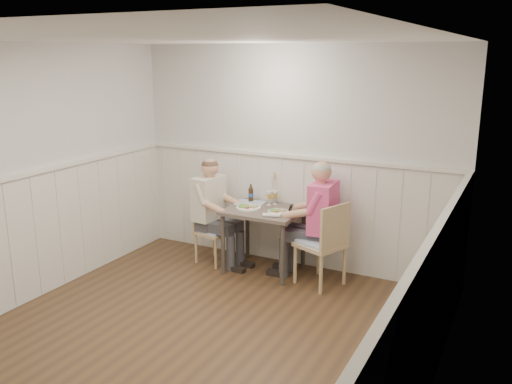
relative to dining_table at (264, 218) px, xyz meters
The scene contains 16 objects.
ground_plane 1.96m from the dining_table, 84.53° to the right, with size 4.50×4.50×0.00m, color #432E1E.
room_shell 2.04m from the dining_table, 84.53° to the right, with size 4.04×4.54×2.60m.
wainscot 1.17m from the dining_table, 81.30° to the right, with size 4.00×4.49×1.34m.
dining_table is the anchor object (origin of this frame).
chair_right 0.79m from the dining_table, ahead, with size 0.58×0.58×0.95m.
chair_left 0.73m from the dining_table, behind, with size 0.44×0.44×0.79m.
man_in_pink 0.66m from the dining_table, ahead, with size 0.66×0.46×1.39m.
diner_cream 0.69m from the dining_table, behind, with size 0.64×0.44×1.31m.
plate_man 0.23m from the dining_table, 13.41° to the right, with size 0.23×0.23×0.06m.
plate_diner 0.23m from the dining_table, 162.27° to the right, with size 0.29×0.29×0.07m.
beer_glass_a 0.33m from the dining_table, 83.95° to the left, with size 0.07×0.07×0.17m.
beer_glass_b 0.28m from the dining_table, 96.06° to the left, with size 0.07×0.07×0.17m.
beer_bottle 0.42m from the dining_table, 141.58° to the left, with size 0.06×0.06×0.22m.
rolled_napkin 0.34m from the dining_table, 48.94° to the right, with size 0.20×0.10×0.04m.
grass_vase 0.42m from the dining_table, 97.91° to the left, with size 0.05×0.05×0.40m.
gingham_mat 0.32m from the dining_table, 148.33° to the left, with size 0.37×0.32×0.01m.
Camera 1 is at (2.46, -3.53, 2.48)m, focal length 38.00 mm.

